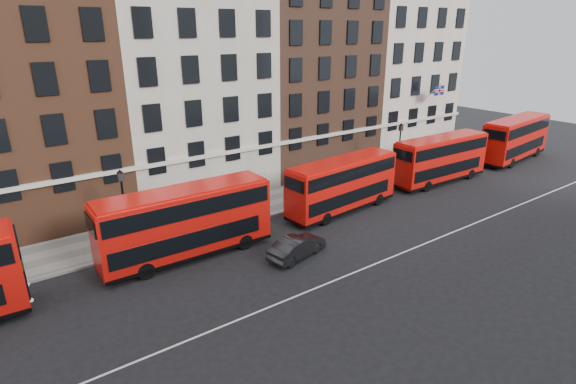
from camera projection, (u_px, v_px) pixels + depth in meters
ground at (316, 265)px, 27.50m from camera, size 120.00×120.00×0.00m
pavement at (232, 211)px, 35.49m from camera, size 80.00×5.00×0.15m
kerb at (249, 221)px, 33.58m from camera, size 80.00×0.30×0.16m
road_centre_line at (338, 279)px, 25.98m from camera, size 70.00×0.12×0.01m
building_terrace at (181, 72)px, 37.47m from camera, size 64.00×11.95×22.00m
bus_b at (185, 222)px, 27.72m from camera, size 10.89×2.79×4.55m
bus_c at (342, 184)px, 34.93m from camera, size 10.31×3.34×4.26m
bus_d at (440, 158)px, 41.61m from camera, size 10.47×2.81×4.37m
bus_e at (515, 138)px, 48.68m from camera, size 11.35×3.95×4.67m
car_front at (297, 247)px, 28.34m from camera, size 4.44×2.34×1.39m
lamp_post_left at (124, 205)px, 28.56m from camera, size 0.44×0.44×5.33m
lamp_post_right at (399, 148)px, 42.25m from camera, size 0.44×0.44×5.33m
traffic_light at (431, 147)px, 45.32m from camera, size 0.25×0.45×3.27m
iron_railings at (219, 196)px, 36.97m from camera, size 6.60×0.06×1.00m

